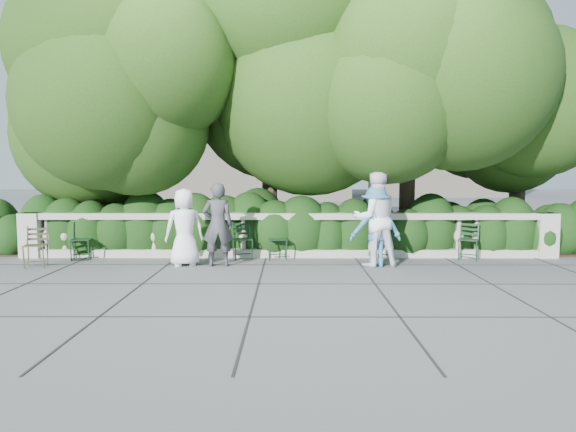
{
  "coord_description": "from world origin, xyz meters",
  "views": [
    {
      "loc": [
        0.04,
        -9.66,
        1.93
      ],
      "look_at": [
        0.0,
        1.0,
        1.0
      ],
      "focal_mm": 32.0,
      "sensor_mm": 36.0,
      "label": 1
    }
  ],
  "objects_px": {
    "person_businessman": "(184,227)",
    "person_woman_grey": "(218,225)",
    "chair_d": "(244,260)",
    "chair_f": "(381,261)",
    "chair_a": "(80,261)",
    "person_older_blue": "(376,227)",
    "chair_weathered": "(34,269)",
    "person_casual_man": "(375,219)",
    "chair_c": "(278,261)",
    "chair_e": "(467,261)"
  },
  "relations": [
    {
      "from": "chair_weathered",
      "to": "person_older_blue",
      "type": "xyz_separation_m",
      "value": [
        6.83,
        0.29,
        0.81
      ]
    },
    {
      "from": "person_woman_grey",
      "to": "person_older_blue",
      "type": "height_order",
      "value": "person_woman_grey"
    },
    {
      "from": "person_businessman",
      "to": "person_casual_man",
      "type": "distance_m",
      "value": 3.89
    },
    {
      "from": "chair_a",
      "to": "chair_c",
      "type": "xyz_separation_m",
      "value": [
        4.27,
        0.06,
        0.0
      ]
    },
    {
      "from": "chair_d",
      "to": "chair_e",
      "type": "distance_m",
      "value": 4.83
    },
    {
      "from": "person_casual_man",
      "to": "chair_c",
      "type": "bearing_deg",
      "value": -22.39
    },
    {
      "from": "chair_weathered",
      "to": "person_older_blue",
      "type": "bearing_deg",
      "value": -10.29
    },
    {
      "from": "person_businessman",
      "to": "person_woman_grey",
      "type": "bearing_deg",
      "value": 159.67
    },
    {
      "from": "person_businessman",
      "to": "person_woman_grey",
      "type": "height_order",
      "value": "person_woman_grey"
    },
    {
      "from": "person_woman_grey",
      "to": "person_older_blue",
      "type": "relative_size",
      "value": 1.05
    },
    {
      "from": "chair_e",
      "to": "person_older_blue",
      "type": "height_order",
      "value": "person_older_blue"
    },
    {
      "from": "person_woman_grey",
      "to": "person_older_blue",
      "type": "bearing_deg",
      "value": 173.25
    },
    {
      "from": "chair_d",
      "to": "person_businessman",
      "type": "relative_size",
      "value": 0.53
    },
    {
      "from": "chair_weathered",
      "to": "person_businessman",
      "type": "xyz_separation_m",
      "value": [
        2.93,
        0.33,
        0.79
      ]
    },
    {
      "from": "chair_c",
      "to": "person_woman_grey",
      "type": "bearing_deg",
      "value": -158.18
    },
    {
      "from": "chair_a",
      "to": "person_older_blue",
      "type": "distance_m",
      "value": 6.35
    },
    {
      "from": "chair_c",
      "to": "chair_d",
      "type": "xyz_separation_m",
      "value": [
        -0.75,
        0.03,
        0.0
      ]
    },
    {
      "from": "chair_d",
      "to": "chair_weathered",
      "type": "distance_m",
      "value": 4.19
    },
    {
      "from": "chair_d",
      "to": "person_casual_man",
      "type": "distance_m",
      "value": 2.97
    },
    {
      "from": "chair_a",
      "to": "person_older_blue",
      "type": "bearing_deg",
      "value": -17.27
    },
    {
      "from": "chair_e",
      "to": "chair_f",
      "type": "height_order",
      "value": "same"
    },
    {
      "from": "chair_d",
      "to": "chair_weathered",
      "type": "relative_size",
      "value": 1.0
    },
    {
      "from": "chair_f",
      "to": "person_businessman",
      "type": "bearing_deg",
      "value": -150.51
    },
    {
      "from": "chair_c",
      "to": "chair_f",
      "type": "height_order",
      "value": "same"
    },
    {
      "from": "chair_f",
      "to": "person_woman_grey",
      "type": "xyz_separation_m",
      "value": [
        -3.44,
        -0.58,
        0.85
      ]
    },
    {
      "from": "chair_d",
      "to": "person_casual_man",
      "type": "height_order",
      "value": "person_casual_man"
    },
    {
      "from": "chair_e",
      "to": "person_older_blue",
      "type": "distance_m",
      "value": 2.32
    },
    {
      "from": "chair_d",
      "to": "person_casual_man",
      "type": "relative_size",
      "value": 0.43
    },
    {
      "from": "chair_c",
      "to": "chair_d",
      "type": "relative_size",
      "value": 1.0
    },
    {
      "from": "chair_f",
      "to": "person_woman_grey",
      "type": "distance_m",
      "value": 3.59
    },
    {
      "from": "chair_weathered",
      "to": "person_woman_grey",
      "type": "bearing_deg",
      "value": -7.79
    },
    {
      "from": "chair_c",
      "to": "person_businessman",
      "type": "relative_size",
      "value": 0.53
    },
    {
      "from": "chair_weathered",
      "to": "person_woman_grey",
      "type": "height_order",
      "value": "person_woman_grey"
    },
    {
      "from": "chair_d",
      "to": "chair_f",
      "type": "relative_size",
      "value": 1.0
    },
    {
      "from": "chair_d",
      "to": "person_woman_grey",
      "type": "bearing_deg",
      "value": -140.65
    },
    {
      "from": "person_casual_man",
      "to": "chair_f",
      "type": "bearing_deg",
      "value": -119.29
    },
    {
      "from": "chair_f",
      "to": "person_woman_grey",
      "type": "bearing_deg",
      "value": -148.77
    },
    {
      "from": "chair_a",
      "to": "person_older_blue",
      "type": "relative_size",
      "value": 0.52
    },
    {
      "from": "chair_weathered",
      "to": "chair_c",
      "type": "bearing_deg",
      "value": -1.78
    },
    {
      "from": "person_businessman",
      "to": "person_woman_grey",
      "type": "relative_size",
      "value": 0.93
    },
    {
      "from": "chair_d",
      "to": "person_older_blue",
      "type": "xyz_separation_m",
      "value": [
        2.74,
        -0.67,
        0.81
      ]
    },
    {
      "from": "person_woman_grey",
      "to": "chair_e",
      "type": "bearing_deg",
      "value": -179.99
    },
    {
      "from": "chair_a",
      "to": "chair_weathered",
      "type": "bearing_deg",
      "value": -134.13
    },
    {
      "from": "chair_e",
      "to": "person_older_blue",
      "type": "xyz_separation_m",
      "value": [
        -2.09,
        -0.61,
        0.81
      ]
    },
    {
      "from": "chair_c",
      "to": "chair_weathered",
      "type": "bearing_deg",
      "value": -174.36
    },
    {
      "from": "chair_d",
      "to": "person_businessman",
      "type": "distance_m",
      "value": 1.53
    },
    {
      "from": "chair_d",
      "to": "person_woman_grey",
      "type": "distance_m",
      "value": 1.17
    },
    {
      "from": "chair_a",
      "to": "person_casual_man",
      "type": "relative_size",
      "value": 0.43
    },
    {
      "from": "chair_c",
      "to": "person_woman_grey",
      "type": "height_order",
      "value": "person_woman_grey"
    },
    {
      "from": "chair_a",
      "to": "chair_c",
      "type": "distance_m",
      "value": 4.27
    }
  ]
}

